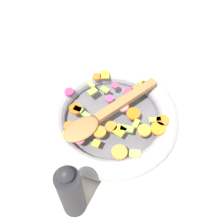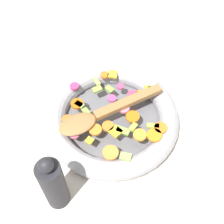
{
  "view_description": "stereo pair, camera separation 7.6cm",
  "coord_description": "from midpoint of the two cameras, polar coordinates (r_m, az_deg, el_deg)",
  "views": [
    {
      "loc": [
        0.36,
        0.23,
        0.67
      ],
      "look_at": [
        0.0,
        0.0,
        0.05
      ],
      "focal_mm": 50.0,
      "sensor_mm": 36.0,
      "label": 1
    },
    {
      "loc": [
        0.32,
        0.29,
        0.67
      ],
      "look_at": [
        0.0,
        0.0,
        0.05
      ],
      "focal_mm": 50.0,
      "sensor_mm": 36.0,
      "label": 2
    }
  ],
  "objects": [
    {
      "name": "chopped_vegetables",
      "position": [
        0.75,
        3.76,
        -0.68
      ],
      "size": [
        0.26,
        0.28,
        0.01
      ],
      "color": "orange",
      "rests_on": "skillet"
    },
    {
      "name": "pepper_mill",
      "position": [
        0.64,
        -7.29,
        -13.18
      ],
      "size": [
        0.05,
        0.05,
        0.18
      ],
      "color": "#232328",
      "rests_on": "ground_plane"
    },
    {
      "name": "wooden_spoon",
      "position": [
        0.74,
        0.85,
        -0.56
      ],
      "size": [
        0.27,
        0.13,
        0.01
      ],
      "color": "olive",
      "rests_on": "chopped_vegetables"
    },
    {
      "name": "ground_plane",
      "position": [
        0.8,
        2.71,
        -2.23
      ],
      "size": [
        4.0,
        4.0,
        0.0
      ],
      "primitive_type": "plane",
      "color": "beige"
    },
    {
      "name": "skillet",
      "position": [
        0.78,
        2.77,
        -1.36
      ],
      "size": [
        0.33,
        0.33,
        0.05
      ],
      "color": "slate",
      "rests_on": "ground_plane"
    }
  ]
}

